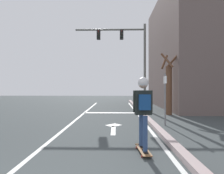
{
  "coord_description": "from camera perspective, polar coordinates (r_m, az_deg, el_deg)",
  "views": [
    {
      "loc": [
        1.55,
        -1.6,
        1.58
      ],
      "look_at": [
        1.4,
        5.03,
        1.57
      ],
      "focal_mm": 28.68,
      "sensor_mm": 36.0,
      "label": 1
    }
  ],
  "objects": [
    {
      "name": "traffic_signal_mast",
      "position": [
        12.65,
        4.84,
        11.86
      ],
      "size": [
        4.87,
        0.34,
        5.92
      ],
      "color": "#62625B",
      "rests_on": "ground"
    },
    {
      "name": "curb_strip",
      "position": [
        7.89,
        12.44,
        -10.98
      ],
      "size": [
        0.24,
        24.0,
        0.14
      ],
      "primitive_type": "cube",
      "color": "#A69292",
      "rests_on": "ground"
    },
    {
      "name": "lane_arrow_stem",
      "position": [
        6.7,
        0.43,
        -13.57
      ],
      "size": [
        0.16,
        1.4,
        0.01
      ],
      "primitive_type": "cube",
      "color": "silver",
      "rests_on": "ground"
    },
    {
      "name": "lane_line_center",
      "position": [
        8.0,
        -12.92,
        -11.33
      ],
      "size": [
        0.12,
        20.0,
        0.01
      ],
      "primitive_type": "cube",
      "color": "silver",
      "rests_on": "ground"
    },
    {
      "name": "skater",
      "position": [
        4.36,
        9.95,
        -5.08
      ],
      "size": [
        0.48,
        0.64,
        1.73
      ],
      "color": "navy",
      "rests_on": "skateboard"
    },
    {
      "name": "roadside_tree",
      "position": [
        10.65,
        17.63,
        -0.01
      ],
      "size": [
        1.04,
        1.06,
        3.49
      ],
      "color": "brown",
      "rests_on": "ground"
    },
    {
      "name": "lane_arrow_head",
      "position": [
        7.53,
        0.53,
        -12.04
      ],
      "size": [
        0.71,
        0.71,
        0.01
      ],
      "primitive_type": "cube",
      "rotation": [
        0.0,
        0.0,
        0.79
      ],
      "color": "silver",
      "rests_on": "ground"
    },
    {
      "name": "stop_bar",
      "position": [
        10.98,
        -0.1,
        -8.21
      ],
      "size": [
        3.32,
        0.4,
        0.01
      ],
      "primitive_type": "cube",
      "color": "silver",
      "rests_on": "ground"
    },
    {
      "name": "lane_line_curbside",
      "position": [
        7.86,
        10.62,
        -11.52
      ],
      "size": [
        0.12,
        20.0,
        0.01
      ],
      "primitive_type": "cube",
      "color": "silver",
      "rests_on": "ground"
    },
    {
      "name": "street_sign_post",
      "position": [
        7.67,
        16.59,
        -1.37
      ],
      "size": [
        0.07,
        0.44,
        2.12
      ],
      "color": "slate",
      "rests_on": "ground"
    },
    {
      "name": "skateboard",
      "position": [
        4.62,
        9.9,
        -19.09
      ],
      "size": [
        0.3,
        0.89,
        0.08
      ],
      "color": "brown",
      "rests_on": "ground"
    }
  ]
}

